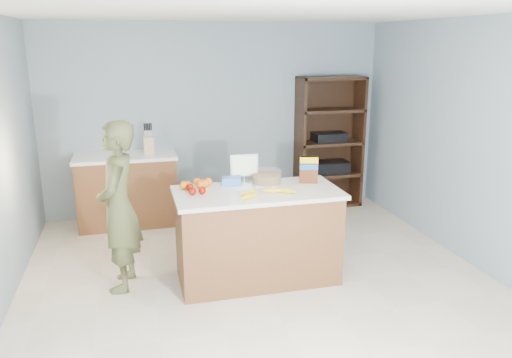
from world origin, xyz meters
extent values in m
cube|color=beige|center=(0.00, 0.00, 0.00)|extent=(4.50, 5.00, 0.02)
cube|color=gray|center=(0.00, 2.50, 1.25)|extent=(4.50, 0.02, 2.50)
cube|color=gray|center=(0.00, -2.50, 1.25)|extent=(4.50, 0.02, 2.50)
cube|color=gray|center=(2.25, 0.00, 1.25)|extent=(0.02, 5.00, 2.50)
cube|color=white|center=(0.00, 0.00, 2.50)|extent=(4.50, 5.00, 0.02)
cube|color=brown|center=(0.00, 0.30, 0.43)|extent=(1.50, 0.70, 0.86)
cube|color=silver|center=(0.00, 0.30, 0.88)|extent=(1.56, 0.76, 0.04)
cube|color=black|center=(0.00, 0.30, 0.05)|extent=(1.46, 0.66, 0.10)
cube|color=brown|center=(-1.20, 2.20, 0.43)|extent=(1.20, 0.60, 0.86)
cube|color=white|center=(-1.20, 2.20, 0.88)|extent=(1.24, 0.62, 0.04)
cube|color=black|center=(1.55, 2.48, 0.90)|extent=(0.90, 0.04, 1.80)
cube|color=black|center=(1.12, 2.30, 0.90)|extent=(0.04, 0.40, 1.80)
cube|color=black|center=(1.98, 2.30, 0.90)|extent=(0.04, 0.40, 1.80)
cube|color=black|center=(1.55, 2.30, 0.02)|extent=(0.90, 0.40, 0.04)
cube|color=black|center=(1.55, 2.30, 0.45)|extent=(0.90, 0.40, 0.04)
cube|color=black|center=(1.55, 2.30, 0.90)|extent=(0.90, 0.40, 0.04)
cube|color=black|center=(1.55, 2.30, 1.35)|extent=(0.90, 0.40, 0.04)
cube|color=black|center=(1.55, 2.30, 1.78)|extent=(0.90, 0.40, 0.04)
cube|color=black|center=(1.55, 2.30, 0.55)|extent=(0.55, 0.32, 0.16)
cube|color=black|center=(1.55, 2.30, 0.98)|extent=(0.45, 0.30, 0.12)
imported|color=#494E2A|center=(-1.27, 0.46, 0.79)|extent=(0.47, 0.63, 1.59)
cube|color=tan|center=(-0.91, 2.16, 1.01)|extent=(0.12, 0.10, 0.22)
cylinder|color=black|center=(-0.95, 2.16, 1.17)|extent=(0.02, 0.02, 0.09)
cylinder|color=black|center=(-0.93, 2.16, 1.17)|extent=(0.02, 0.02, 0.09)
cylinder|color=black|center=(-0.91, 2.16, 1.17)|extent=(0.02, 0.02, 0.09)
cylinder|color=black|center=(-0.89, 2.16, 1.17)|extent=(0.02, 0.02, 0.09)
cylinder|color=black|center=(-0.87, 2.16, 1.17)|extent=(0.02, 0.02, 0.09)
cube|color=white|center=(-0.10, 0.44, 0.90)|extent=(0.25, 0.19, 0.00)
cube|color=white|center=(0.11, 0.43, 0.90)|extent=(0.25, 0.20, 0.00)
ellipsoid|color=yellow|center=(-0.11, 0.18, 0.92)|extent=(0.19, 0.14, 0.04)
ellipsoid|color=yellow|center=(-0.14, 0.07, 0.92)|extent=(0.20, 0.13, 0.04)
ellipsoid|color=yellow|center=(0.12, 0.19, 0.92)|extent=(0.20, 0.08, 0.04)
ellipsoid|color=yellow|center=(0.24, 0.16, 0.92)|extent=(0.18, 0.16, 0.04)
sphere|color=#870C00|center=(-0.61, 0.45, 0.94)|extent=(0.07, 0.07, 0.07)
sphere|color=#870C00|center=(-0.52, 0.31, 0.94)|extent=(0.07, 0.07, 0.07)
sphere|color=#870C00|center=(-0.61, 0.31, 0.94)|extent=(0.07, 0.07, 0.07)
sphere|color=orange|center=(-0.66, 0.51, 0.94)|extent=(0.07, 0.07, 0.07)
sphere|color=orange|center=(-0.52, 0.61, 0.94)|extent=(0.07, 0.07, 0.07)
sphere|color=orange|center=(-0.50, 0.50, 0.94)|extent=(0.07, 0.07, 0.07)
sphere|color=orange|center=(-0.48, 0.55, 0.94)|extent=(0.07, 0.07, 0.07)
sphere|color=orange|center=(-0.62, 0.52, 0.94)|extent=(0.07, 0.07, 0.07)
sphere|color=orange|center=(-0.50, 0.53, 0.94)|extent=(0.07, 0.07, 0.07)
sphere|color=orange|center=(-0.41, 0.60, 0.94)|extent=(0.07, 0.07, 0.07)
sphere|color=orange|center=(-0.46, 0.53, 0.94)|extent=(0.07, 0.07, 0.07)
sphere|color=orange|center=(-0.66, 0.54, 0.94)|extent=(0.07, 0.07, 0.07)
cube|color=blue|center=(-0.20, 0.54, 0.94)|extent=(0.20, 0.15, 0.08)
cylinder|color=#267219|center=(0.15, 0.53, 0.95)|extent=(0.27, 0.27, 0.09)
cylinder|color=white|center=(0.15, 0.53, 0.97)|extent=(0.30, 0.30, 0.13)
cylinder|color=silver|center=(-0.05, 0.63, 0.91)|extent=(0.12, 0.12, 0.01)
cylinder|color=silver|center=(-0.05, 0.63, 0.94)|extent=(0.02, 0.02, 0.05)
cube|color=silver|center=(-0.05, 0.63, 1.07)|extent=(0.28, 0.04, 0.22)
cube|color=yellow|center=(-0.05, 0.61, 1.07)|extent=(0.24, 0.01, 0.18)
cube|color=#592B14|center=(0.56, 0.43, 1.03)|extent=(0.19, 0.11, 0.27)
cube|color=yellow|center=(0.56, 0.43, 1.14)|extent=(0.19, 0.12, 0.06)
cube|color=blue|center=(0.56, 0.43, 1.07)|extent=(0.19, 0.12, 0.05)
camera|label=1|loc=(-1.13, -4.04, 2.24)|focal=35.00mm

